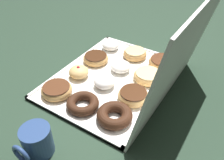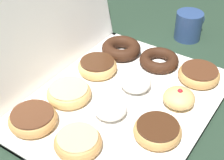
{
  "view_description": "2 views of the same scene",
  "coord_description": "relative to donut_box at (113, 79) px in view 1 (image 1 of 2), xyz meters",
  "views": [
    {
      "loc": [
        0.66,
        0.42,
        0.61
      ],
      "look_at": [
        0.04,
        0.02,
        0.04
      ],
      "focal_mm": 38.04,
      "sensor_mm": 36.0,
      "label": 1
    },
    {
      "loc": [
        -0.57,
        -0.35,
        0.59
      ],
      "look_at": [
        0.0,
        0.04,
        0.06
      ],
      "focal_mm": 54.31,
      "sensor_mm": 36.0,
      "label": 2
    }
  ],
  "objects": [
    {
      "name": "chocolate_cake_ring_donut_7",
      "position": [
        0.2,
        -0.0,
        0.02
      ],
      "size": [
        0.12,
        0.12,
        0.03
      ],
      "color": "#381E11",
      "rests_on": "donut_box"
    },
    {
      "name": "chocolate_frosted_donut_10",
      "position": [
        0.07,
        0.13,
        0.02
      ],
      "size": [
        0.11,
        0.11,
        0.04
      ],
      "color": "tan",
      "rests_on": "donut_box"
    },
    {
      "name": "glazed_ring_donut_4",
      "position": [
        -0.19,
        -0.0,
        0.02
      ],
      "size": [
        0.11,
        0.11,
        0.04
      ],
      "color": "tan",
      "rests_on": "donut_box"
    },
    {
      "name": "powdered_filled_donut_5",
      "position": [
        -0.06,
        -0.0,
        0.03
      ],
      "size": [
        0.08,
        0.08,
        0.04
      ],
      "color": "white",
      "rests_on": "donut_box"
    },
    {
      "name": "coffee_mug",
      "position": [
        0.42,
        0.0,
        0.04
      ],
      "size": [
        0.11,
        0.09,
        0.09
      ],
      "color": "navy",
      "rests_on": "ground"
    },
    {
      "name": "jelly_filled_donut_2",
      "position": [
        0.07,
        -0.13,
        0.03
      ],
      "size": [
        0.08,
        0.08,
        0.05
      ],
      "color": "#E5B770",
      "rests_on": "donut_box"
    },
    {
      "name": "powdered_filled_donut_6",
      "position": [
        0.06,
        -0.0,
        0.03
      ],
      "size": [
        0.08,
        0.08,
        0.05
      ],
      "color": "white",
      "rests_on": "donut_box"
    },
    {
      "name": "ground_plane",
      "position": [
        0.0,
        0.0,
        -0.01
      ],
      "size": [
        3.0,
        3.0,
        0.0
      ],
      "primitive_type": "plane",
      "color": "#233828"
    },
    {
      "name": "donut_box",
      "position": [
        0.0,
        0.0,
        0.0
      ],
      "size": [
        0.56,
        0.43,
        0.01
      ],
      "color": "white",
      "rests_on": "ground"
    },
    {
      "name": "chocolate_frosted_donut_1",
      "position": [
        -0.06,
        -0.13,
        0.02
      ],
      "size": [
        0.11,
        0.11,
        0.03
      ],
      "color": "tan",
      "rests_on": "donut_box"
    },
    {
      "name": "box_lid_open",
      "position": [
        0.0,
        0.26,
        0.2
      ],
      "size": [
        0.56,
        0.09,
        0.41
      ],
      "primitive_type": "cube",
      "rotation": [
        1.37,
        0.0,
        0.0
      ],
      "color": "white",
      "rests_on": "ground"
    },
    {
      "name": "chocolate_frosted_donut_3",
      "position": [
        0.2,
        -0.13,
        0.02
      ],
      "size": [
        0.12,
        0.12,
        0.04
      ],
      "color": "tan",
      "rests_on": "donut_box"
    },
    {
      "name": "chocolate_frosted_donut_8",
      "position": [
        -0.19,
        0.14,
        0.02
      ],
      "size": [
        0.12,
        0.12,
        0.04
      ],
      "color": "tan",
      "rests_on": "donut_box"
    },
    {
      "name": "chocolate_cake_ring_donut_11",
      "position": [
        0.19,
        0.13,
        0.02
      ],
      "size": [
        0.12,
        0.12,
        0.04
      ],
      "color": "#381E11",
      "rests_on": "donut_box"
    },
    {
      "name": "glazed_ring_donut_9",
      "position": [
        -0.07,
        0.13,
        0.02
      ],
      "size": [
        0.12,
        0.12,
        0.04
      ],
      "color": "tan",
      "rests_on": "donut_box"
    },
    {
      "name": "powdered_filled_donut_0",
      "position": [
        -0.19,
        -0.14,
        0.03
      ],
      "size": [
        0.08,
        0.08,
        0.04
      ],
      "color": "white",
      "rests_on": "donut_box"
    }
  ]
}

